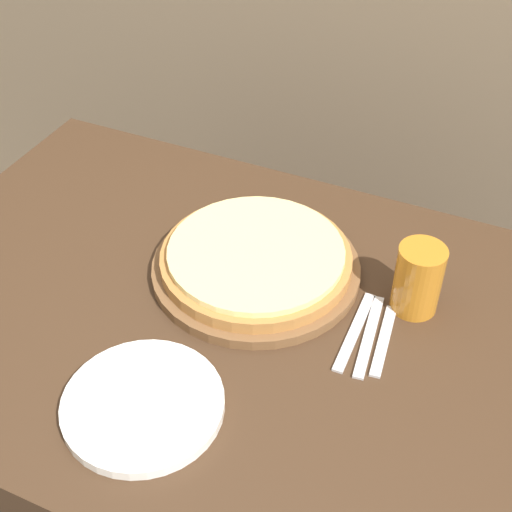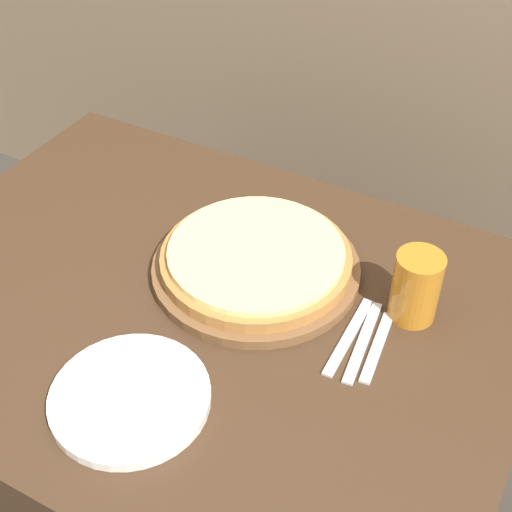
{
  "view_description": "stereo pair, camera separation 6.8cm",
  "coord_description": "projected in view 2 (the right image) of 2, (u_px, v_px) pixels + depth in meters",
  "views": [
    {
      "loc": [
        0.46,
        -0.76,
        1.63
      ],
      "look_at": [
        0.06,
        0.11,
        0.79
      ],
      "focal_mm": 50.0,
      "sensor_mm": 36.0,
      "label": 1
    },
    {
      "loc": [
        0.52,
        -0.73,
        1.63
      ],
      "look_at": [
        0.06,
        0.11,
        0.79
      ],
      "focal_mm": 50.0,
      "sensor_mm": 36.0,
      "label": 2
    }
  ],
  "objects": [
    {
      "name": "pizza_on_board",
      "position": [
        256.0,
        262.0,
        1.28
      ],
      "size": [
        0.38,
        0.38,
        0.06
      ],
      "color": "brown",
      "rests_on": "dining_table"
    },
    {
      "name": "fork",
      "position": [
        349.0,
        336.0,
        1.18
      ],
      "size": [
        0.02,
        0.19,
        0.0
      ],
      "color": "silver",
      "rests_on": "dining_table"
    },
    {
      "name": "spoon",
      "position": [
        377.0,
        347.0,
        1.16
      ],
      "size": [
        0.04,
        0.16,
        0.0
      ],
      "color": "silver",
      "rests_on": "dining_table"
    },
    {
      "name": "beer_glass",
      "position": [
        416.0,
        284.0,
        1.18
      ],
      "size": [
        0.08,
        0.08,
        0.13
      ],
      "color": "#B7701E",
      "rests_on": "dining_table"
    },
    {
      "name": "dinner_plate",
      "position": [
        130.0,
        398.0,
        1.08
      ],
      "size": [
        0.25,
        0.25,
        0.02
      ],
      "color": "white",
      "rests_on": "dining_table"
    },
    {
      "name": "dinner_knife",
      "position": [
        363.0,
        342.0,
        1.17
      ],
      "size": [
        0.04,
        0.19,
        0.0
      ],
      "color": "silver",
      "rests_on": "dining_table"
    },
    {
      "name": "dining_table",
      "position": [
        204.0,
        426.0,
        1.5
      ],
      "size": [
        1.14,
        0.86,
        0.75
      ],
      "color": "#3D2819",
      "rests_on": "ground_plane"
    }
  ]
}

